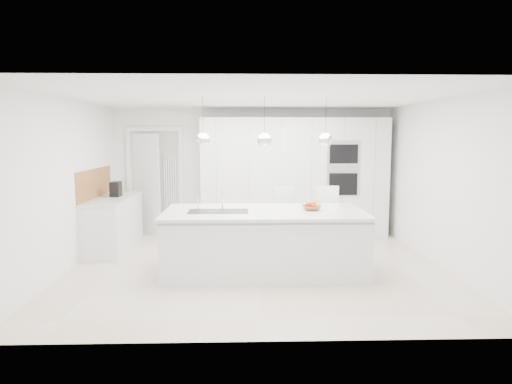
{
  "coord_description": "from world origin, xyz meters",
  "views": [
    {
      "loc": [
        -0.21,
        -6.65,
        1.95
      ],
      "look_at": [
        0.0,
        0.3,
        1.1
      ],
      "focal_mm": 32.0,
      "sensor_mm": 36.0,
      "label": 1
    }
  ],
  "objects_px": {
    "island_base": "(264,244)",
    "espresso_machine": "(116,189)",
    "fruit_bowl": "(312,208)",
    "bar_stool_left": "(285,223)",
    "bar_stool_right": "(329,223)"
  },
  "relations": [
    {
      "from": "island_base",
      "to": "bar_stool_left",
      "type": "distance_m",
      "value": 0.94
    },
    {
      "from": "island_base",
      "to": "bar_stool_left",
      "type": "height_order",
      "value": "bar_stool_left"
    },
    {
      "from": "espresso_machine",
      "to": "bar_stool_right",
      "type": "height_order",
      "value": "espresso_machine"
    },
    {
      "from": "island_base",
      "to": "bar_stool_left",
      "type": "xyz_separation_m",
      "value": [
        0.38,
        0.85,
        0.13
      ]
    },
    {
      "from": "island_base",
      "to": "espresso_machine",
      "type": "bearing_deg",
      "value": 146.73
    },
    {
      "from": "espresso_machine",
      "to": "fruit_bowl",
      "type": "bearing_deg",
      "value": -24.71
    },
    {
      "from": "bar_stool_left",
      "to": "bar_stool_right",
      "type": "height_order",
      "value": "bar_stool_right"
    },
    {
      "from": "fruit_bowl",
      "to": "bar_stool_left",
      "type": "height_order",
      "value": "bar_stool_left"
    },
    {
      "from": "island_base",
      "to": "espresso_machine",
      "type": "height_order",
      "value": "espresso_machine"
    },
    {
      "from": "island_base",
      "to": "bar_stool_right",
      "type": "xyz_separation_m",
      "value": [
        1.07,
        0.8,
        0.14
      ]
    },
    {
      "from": "espresso_machine",
      "to": "bar_stool_left",
      "type": "distance_m",
      "value": 3.05
    },
    {
      "from": "fruit_bowl",
      "to": "espresso_machine",
      "type": "height_order",
      "value": "espresso_machine"
    },
    {
      "from": "espresso_machine",
      "to": "bar_stool_right",
      "type": "distance_m",
      "value": 3.73
    },
    {
      "from": "fruit_bowl",
      "to": "bar_stool_right",
      "type": "xyz_separation_m",
      "value": [
        0.39,
        0.72,
        -0.36
      ]
    },
    {
      "from": "island_base",
      "to": "espresso_machine",
      "type": "relative_size",
      "value": 10.71
    }
  ]
}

